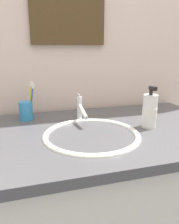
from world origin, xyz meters
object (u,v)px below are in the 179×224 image
(faucet, at_px, (81,109))
(soap_dispenser, at_px, (150,111))
(toothbrush_yellow, at_px, (30,97))
(toothbrush_blue, at_px, (32,99))
(toothbrush_cup, at_px, (26,111))

(faucet, height_order, soap_dispenser, soap_dispenser)
(toothbrush_yellow, distance_m, toothbrush_blue, 0.01)
(toothbrush_yellow, height_order, toothbrush_blue, toothbrush_yellow)
(faucet, distance_m, toothbrush_cup, 0.27)
(toothbrush_yellow, relative_size, toothbrush_blue, 1.05)
(toothbrush_cup, distance_m, soap_dispenser, 0.58)
(toothbrush_blue, xyz_separation_m, soap_dispenser, (0.49, -0.26, -0.03))
(faucet, distance_m, toothbrush_yellow, 0.25)
(toothbrush_cup, distance_m, toothbrush_yellow, 0.07)
(toothbrush_blue, distance_m, soap_dispenser, 0.56)
(soap_dispenser, bearing_deg, faucet, 150.18)
(soap_dispenser, bearing_deg, toothbrush_cup, 153.47)
(faucet, relative_size, toothbrush_blue, 0.96)
(toothbrush_yellow, distance_m, soap_dispenser, 0.56)
(toothbrush_cup, relative_size, soap_dispenser, 0.49)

